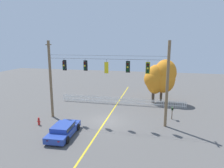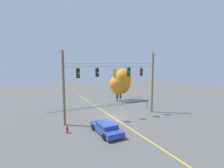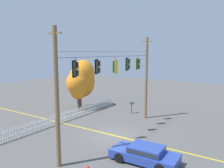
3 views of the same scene
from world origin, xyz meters
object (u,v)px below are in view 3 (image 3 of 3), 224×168
traffic_signal_westbound_side (98,67)px  traffic_signal_northbound_secondary (128,64)px  traffic_signal_southbound_primary (138,64)px  parked_car (145,154)px  traffic_signal_eastbound_side (115,67)px  autumn_maple_near_fence (78,83)px  roadside_mailbox (132,104)px  traffic_signal_northbound_primary (76,69)px  autumn_maple_mid (83,79)px

traffic_signal_westbound_side → traffic_signal_northbound_secondary: same height
traffic_signal_southbound_primary → parked_car: (-7.34, -4.35, -5.42)m
traffic_signal_westbound_side → traffic_signal_eastbound_side: (2.38, -0.02, -0.13)m
traffic_signal_southbound_primary → autumn_maple_near_fence: bearing=85.5°
roadside_mailbox → traffic_signal_northbound_primary: bearing=-169.5°
traffic_signal_westbound_side → autumn_maple_near_fence: 11.64m
traffic_signal_northbound_secondary → parked_car: bearing=-140.6°
traffic_signal_westbound_side → parked_car: (-0.72, -4.35, -5.50)m
autumn_maple_mid → traffic_signal_northbound_secondary: bearing=-114.1°
autumn_maple_near_fence → parked_car: (-8.01, -13.00, -2.76)m
autumn_maple_mid → parked_car: bearing=-125.0°
traffic_signal_eastbound_side → traffic_signal_northbound_secondary: 2.22m
traffic_signal_northbound_primary → traffic_signal_southbound_primary: size_ratio=0.94×
traffic_signal_northbound_primary → autumn_maple_near_fence: bearing=41.6°
traffic_signal_northbound_secondary → traffic_signal_southbound_primary: same height
traffic_signal_westbound_side → traffic_signal_northbound_secondary: (4.59, 0.00, -0.02)m
traffic_signal_northbound_primary → autumn_maple_mid: (11.04, 8.96, -2.41)m
traffic_signal_westbound_side → traffic_signal_eastbound_side: size_ratio=0.89×
autumn_maple_mid → roadside_mailbox: autumn_maple_mid is taller
traffic_signal_northbound_secondary → roadside_mailbox: size_ratio=0.96×
traffic_signal_northbound_primary → traffic_signal_northbound_secondary: size_ratio=0.99×
traffic_signal_eastbound_side → roadside_mailbox: traffic_signal_eastbound_side is taller
traffic_signal_southbound_primary → autumn_maple_near_fence: 9.08m
parked_car → traffic_signal_southbound_primary: bearing=30.7°
traffic_signal_westbound_side → roadside_mailbox: (9.41, 2.19, -4.94)m
parked_car → roadside_mailbox: size_ratio=3.18×
traffic_signal_northbound_primary → traffic_signal_eastbound_side: bearing=-0.2°
traffic_signal_westbound_side → traffic_signal_northbound_secondary: 4.59m
traffic_signal_northbound_primary → traffic_signal_westbound_side: same height
autumn_maple_mid → roadside_mailbox: 7.27m
traffic_signal_northbound_primary → roadside_mailbox: (11.84, 2.19, -4.93)m
traffic_signal_northbound_secondary → traffic_signal_westbound_side: bearing=-180.0°
traffic_signal_northbound_secondary → roadside_mailbox: 7.23m
traffic_signal_eastbound_side → traffic_signal_southbound_primary: bearing=0.3°
roadside_mailbox → traffic_signal_northbound_secondary: bearing=-155.6°
traffic_signal_southbound_primary → autumn_maple_mid: size_ratio=0.23×
traffic_signal_northbound_primary → traffic_signal_northbound_secondary: bearing=0.0°
traffic_signal_southbound_primary → traffic_signal_northbound_secondary: bearing=-180.0°
autumn_maple_near_fence → parked_car: 15.52m
traffic_signal_eastbound_side → parked_car: (-3.09, -4.34, -5.37)m
traffic_signal_westbound_side → autumn_maple_near_fence: size_ratio=0.24×
traffic_signal_northbound_primary → traffic_signal_southbound_primary: 9.05m
autumn_maple_mid → traffic_signal_northbound_primary: bearing=-140.9°
traffic_signal_westbound_side → roadside_mailbox: 10.85m
traffic_signal_northbound_secondary → parked_car: size_ratio=0.30×
traffic_signal_northbound_primary → traffic_signal_southbound_primary: bearing=0.0°
autumn_maple_mid → parked_car: size_ratio=1.37×
traffic_signal_northbound_primary → autumn_maple_near_fence: traffic_signal_northbound_primary is taller
traffic_signal_northbound_secondary → autumn_maple_mid: bearing=65.9°
traffic_signal_eastbound_side → autumn_maple_near_fence: (4.92, 8.67, -2.61)m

